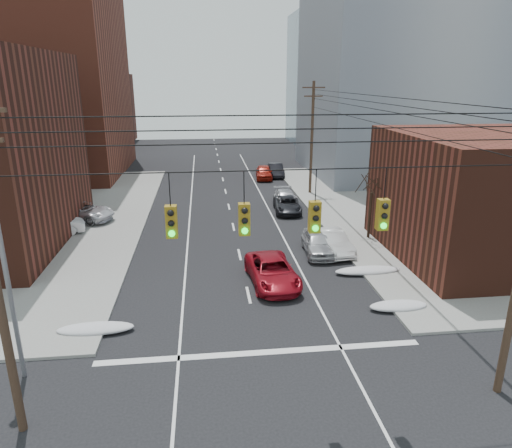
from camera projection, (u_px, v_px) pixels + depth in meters
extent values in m
cube|color=brown|center=(5.00, 43.00, 51.58)|extent=(24.00, 20.00, 30.00)
cube|color=#482015|center=(63.00, 110.00, 78.70)|extent=(22.00, 18.00, 12.00)
cube|color=gray|center=(407.00, 67.00, 53.63)|extent=(22.00, 20.00, 25.00)
cube|color=gray|center=(352.00, 80.00, 78.90)|extent=(20.00, 18.00, 22.00)
cylinder|color=#473323|center=(312.00, 139.00, 44.81)|extent=(0.28, 0.28, 11.00)
cube|color=#473323|center=(314.00, 87.00, 43.32)|extent=(2.20, 0.12, 0.12)
cube|color=#473323|center=(313.00, 96.00, 43.56)|extent=(1.80, 0.12, 0.12)
cylinder|color=black|center=(277.00, 170.00, 13.60)|extent=(17.00, 0.04, 0.04)
cylinder|color=black|center=(170.00, 189.00, 13.40)|extent=(0.03, 0.03, 1.00)
cube|color=olive|center=(171.00, 222.00, 13.70)|extent=(0.35, 0.30, 1.00)
sphere|color=black|center=(171.00, 213.00, 13.45)|extent=(0.20, 0.20, 0.20)
sphere|color=black|center=(171.00, 223.00, 13.54)|extent=(0.20, 0.20, 0.20)
sphere|color=#0CE526|center=(172.00, 234.00, 13.64)|extent=(0.20, 0.20, 0.20)
cylinder|color=black|center=(244.00, 187.00, 13.64)|extent=(0.03, 0.03, 1.00)
cube|color=olive|center=(244.00, 219.00, 13.95)|extent=(0.35, 0.30, 1.00)
sphere|color=black|center=(245.00, 211.00, 13.69)|extent=(0.20, 0.20, 0.20)
sphere|color=black|center=(245.00, 221.00, 13.79)|extent=(0.20, 0.20, 0.20)
sphere|color=#0CE526|center=(245.00, 231.00, 13.88)|extent=(0.20, 0.20, 0.20)
cylinder|color=black|center=(316.00, 185.00, 13.88)|extent=(0.03, 0.03, 1.00)
cube|color=olive|center=(315.00, 217.00, 14.19)|extent=(0.35, 0.30, 1.00)
sphere|color=black|center=(316.00, 208.00, 13.93)|extent=(0.20, 0.20, 0.20)
sphere|color=black|center=(316.00, 218.00, 14.03)|extent=(0.20, 0.20, 0.20)
sphere|color=#0CE526|center=(315.00, 228.00, 14.12)|extent=(0.20, 0.20, 0.20)
cylinder|color=black|center=(385.00, 184.00, 14.13)|extent=(0.03, 0.03, 1.00)
cube|color=olive|center=(382.00, 214.00, 14.43)|extent=(0.35, 0.30, 1.00)
sphere|color=black|center=(385.00, 206.00, 14.17)|extent=(0.20, 0.20, 0.20)
sphere|color=black|center=(385.00, 216.00, 14.27)|extent=(0.20, 0.20, 0.20)
sphere|color=#0CE526|center=(384.00, 226.00, 14.37)|extent=(0.20, 0.20, 0.20)
cylinder|color=gray|center=(6.00, 271.00, 16.64)|extent=(0.18, 0.18, 9.00)
cylinder|color=black|center=(370.00, 216.00, 32.83)|extent=(0.20, 0.20, 3.50)
cylinder|color=black|center=(377.00, 184.00, 32.27)|extent=(0.27, 0.82, 1.19)
cylinder|color=black|center=(372.00, 182.00, 32.66)|extent=(1.17, 0.54, 1.38)
cylinder|color=black|center=(363.00, 181.00, 32.74)|extent=(1.44, 1.00, 1.48)
cylinder|color=black|center=(367.00, 185.00, 32.13)|extent=(0.17, 0.84, 1.19)
cylinder|color=black|center=(368.00, 185.00, 31.65)|extent=(0.82, 0.99, 1.40)
cylinder|color=black|center=(378.00, 186.00, 31.28)|extent=(1.74, 0.21, 1.43)
cylinder|color=black|center=(378.00, 185.00, 31.94)|extent=(0.48, 0.73, 1.20)
ellipsoid|color=silver|center=(96.00, 329.00, 21.02)|extent=(3.50, 1.08, 0.42)
ellipsoid|color=silver|center=(398.00, 306.00, 23.12)|extent=(3.00, 1.08, 0.42)
ellipsoid|color=silver|center=(368.00, 270.00, 27.38)|extent=(4.00, 1.08, 0.42)
imported|color=maroon|center=(272.00, 271.00, 25.94)|extent=(2.89, 5.55, 1.49)
imported|color=#B9B9BE|center=(318.00, 243.00, 30.41)|extent=(2.12, 4.60, 1.53)
imported|color=white|center=(333.00, 242.00, 30.67)|extent=(2.12, 4.64, 1.47)
imported|color=black|center=(287.00, 205.00, 39.94)|extent=(2.57, 4.93, 1.33)
imported|color=#B8B8BD|center=(286.00, 199.00, 41.64)|extent=(2.18, 4.98, 1.42)
imported|color=#9C190E|center=(264.00, 172.00, 53.11)|extent=(2.25, 4.73, 1.56)
imported|color=black|center=(276.00, 170.00, 54.52)|extent=(1.69, 4.60, 1.51)
imported|color=white|center=(52.00, 225.00, 33.63)|extent=(4.76, 2.67, 1.49)
imported|color=silver|center=(80.00, 212.00, 36.92)|extent=(6.14, 4.33, 1.56)
imported|color=black|center=(0.00, 220.00, 35.29)|extent=(4.64, 2.51, 1.28)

